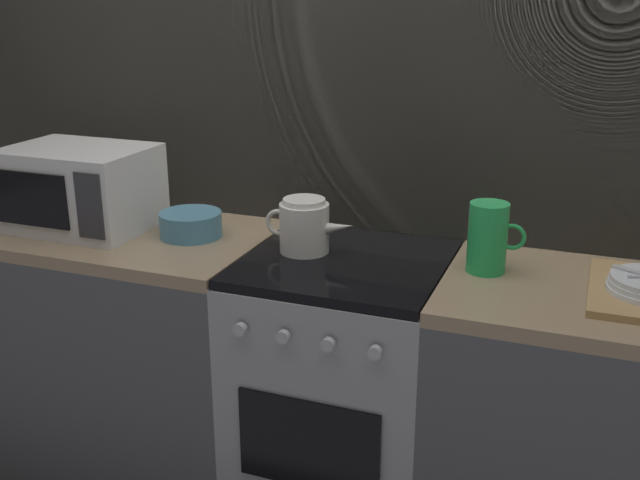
# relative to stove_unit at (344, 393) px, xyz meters

# --- Properties ---
(back_wall) EXTENTS (3.60, 0.05, 2.40)m
(back_wall) POSITION_rel_stove_unit_xyz_m (0.00, 0.32, 0.75)
(back_wall) COLOR #B2AD9E
(back_wall) RESTS_ON ground_plane
(counter_left) EXTENTS (1.20, 0.60, 0.90)m
(counter_left) POSITION_rel_stove_unit_xyz_m (-0.90, 0.00, 0.00)
(counter_left) COLOR #515459
(counter_left) RESTS_ON ground_plane
(stove_unit) EXTENTS (0.60, 0.63, 0.90)m
(stove_unit) POSITION_rel_stove_unit_xyz_m (0.00, 0.00, 0.00)
(stove_unit) COLOR #9E9EA3
(stove_unit) RESTS_ON ground_plane
(microwave) EXTENTS (0.46, 0.35, 0.27)m
(microwave) POSITION_rel_stove_unit_xyz_m (-0.92, -0.01, 0.59)
(microwave) COLOR white
(microwave) RESTS_ON counter_left
(kettle) EXTENTS (0.28, 0.15, 0.17)m
(kettle) POSITION_rel_stove_unit_xyz_m (-0.14, 0.02, 0.53)
(kettle) COLOR white
(kettle) RESTS_ON stove_unit
(mixing_bowl) EXTENTS (0.20, 0.20, 0.08)m
(mixing_bowl) POSITION_rel_stove_unit_xyz_m (-0.54, 0.03, 0.49)
(mixing_bowl) COLOR teal
(mixing_bowl) RESTS_ON counter_left
(pitcher) EXTENTS (0.16, 0.11, 0.20)m
(pitcher) POSITION_rel_stove_unit_xyz_m (0.40, 0.05, 0.55)
(pitcher) COLOR green
(pitcher) RESTS_ON counter_right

